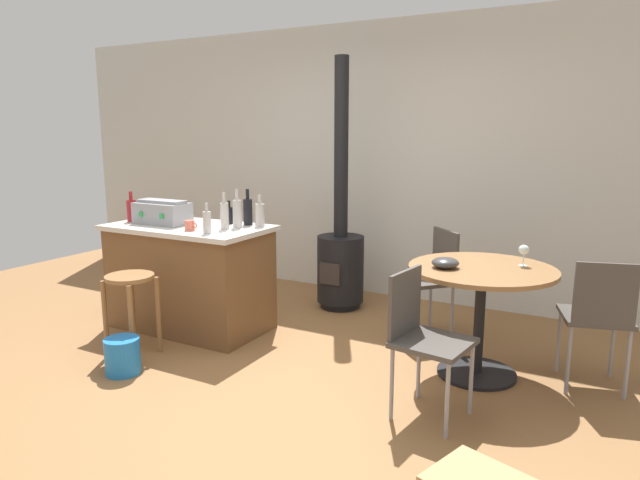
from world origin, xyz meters
TOP-DOWN VIEW (x-y plane):
  - ground_plane at (0.00, 0.00)m, footprint 8.80×8.80m
  - back_wall at (0.00, 2.33)m, footprint 8.00×0.10m
  - kitchen_island at (-1.05, 0.57)m, footprint 1.35×0.75m
  - wooden_stool at (-1.02, -0.10)m, footprint 0.35×0.35m
  - dining_table at (1.32, 0.76)m, footprint 0.97×0.97m
  - folding_chair_near at (1.15, 0.06)m, footprint 0.45×0.45m
  - folding_chair_far at (2.03, 0.88)m, footprint 0.49×0.49m
  - folding_chair_left at (0.80, 1.34)m, footprint 0.57×0.57m
  - wood_stove at (-0.18, 1.68)m, footprint 0.44×0.45m
  - toolbox at (-1.29, 0.53)m, footprint 0.46×0.26m
  - bottle_0 at (-1.61, 0.50)m, footprint 0.08×0.08m
  - bottle_1 at (-0.66, 0.35)m, footprint 0.06×0.06m
  - bottle_2 at (-0.62, 0.83)m, footprint 0.07×0.07m
  - bottle_3 at (-0.62, 0.68)m, footprint 0.07×0.07m
  - bottle_4 at (-0.49, 0.82)m, footprint 0.08×0.08m
  - bottle_5 at (-0.67, 0.57)m, footprint 0.07×0.07m
  - bottle_6 at (-0.81, 0.82)m, footprint 0.07×0.07m
  - cup_0 at (-0.86, 0.39)m, footprint 0.11×0.08m
  - cup_1 at (-1.54, 0.76)m, footprint 0.11×0.08m
  - wine_glass at (1.55, 0.92)m, footprint 0.07×0.07m
  - serving_bowl at (1.11, 0.62)m, footprint 0.18×0.18m
  - plastic_bucket at (-0.84, -0.38)m, footprint 0.24×0.24m

SIDE VIEW (x-z plane):
  - ground_plane at x=0.00m, z-range 0.00..0.00m
  - plastic_bucket at x=-0.84m, z-range 0.00..0.25m
  - kitchen_island at x=-1.05m, z-range 0.00..0.88m
  - wooden_stool at x=-1.02m, z-range 0.15..0.77m
  - folding_chair_near at x=1.15m, z-range 0.08..0.93m
  - folding_chair_far at x=2.03m, z-range 0.08..0.95m
  - folding_chair_left at x=0.80m, z-range 0.08..0.96m
  - wood_stove at x=-0.18m, z-range -0.60..1.70m
  - dining_table at x=1.32m, z-range 0.20..0.96m
  - serving_bowl at x=1.11m, z-range 0.76..0.83m
  - wine_glass at x=1.55m, z-range 0.80..0.94m
  - cup_0 at x=-0.86m, z-range 0.88..0.96m
  - cup_1 at x=-1.54m, z-range 0.88..0.97m
  - bottle_6 at x=-0.81m, z-range 0.86..1.05m
  - bottle_1 at x=-0.66m, z-range 0.86..1.09m
  - toolbox at x=-1.29m, z-range 0.88..1.08m
  - bottle_4 at x=-0.49m, z-range 0.85..1.11m
  - bottle_0 at x=-1.61m, z-range 0.85..1.11m
  - bottle_5 at x=-0.67m, z-range 0.85..1.14m
  - bottle_2 at x=-0.62m, z-range 0.85..1.15m
  - bottle_3 at x=-0.62m, z-range 0.85..1.16m
  - back_wall at x=0.00m, z-range 0.00..2.70m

